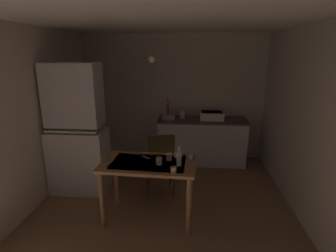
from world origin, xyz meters
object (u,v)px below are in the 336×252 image
serving_bowl_wide (178,156)px  hutch_cabinet (77,134)px  teacup_mint (159,161)px  sink_basin (212,115)px  dining_table (148,170)px  hand_pump (168,109)px  chair_far_side (161,163)px  glass_bottle (179,158)px  mixing_bowl_counter (168,117)px

serving_bowl_wide → hutch_cabinet: bearing=165.8°
teacup_mint → hutch_cabinet: bearing=153.9°
hutch_cabinet → serving_bowl_wide: bearing=-14.2°
sink_basin → serving_bowl_wide: bearing=-108.3°
hutch_cabinet → teacup_mint: bearing=-26.1°
dining_table → serving_bowl_wide: (0.36, 0.21, 0.13)m
hand_pump → chair_far_side: (0.02, -1.38, -0.52)m
dining_table → glass_bottle: bearing=-9.1°
sink_basin → hand_pump: size_ratio=1.13×
hand_pump → glass_bottle: hand_pump is taller
mixing_bowl_counter → chair_far_side: 1.35m
hutch_cabinet → dining_table: size_ratio=1.63×
dining_table → serving_bowl_wide: serving_bowl_wide is taller
serving_bowl_wide → mixing_bowl_counter: bearing=99.3°
glass_bottle → hutch_cabinet: bearing=157.0°
hand_pump → serving_bowl_wide: size_ratio=3.44×
hand_pump → serving_bowl_wide: 1.78m
sink_basin → dining_table: sink_basin is taller
sink_basin → mixing_bowl_counter: 0.83m
serving_bowl_wide → teacup_mint: 0.34m
hutch_cabinet → teacup_mint: 1.48m
teacup_mint → glass_bottle: bearing=-4.2°
hutch_cabinet → mixing_bowl_counter: hutch_cabinet is taller
dining_table → glass_bottle: glass_bottle is taller
hand_pump → dining_table: size_ratio=0.32×
mixing_bowl_counter → sink_basin: bearing=3.5°
hutch_cabinet → glass_bottle: (1.57, -0.67, -0.05)m
hand_pump → serving_bowl_wide: (0.29, -1.73, -0.25)m
glass_bottle → dining_table: bearing=170.9°
chair_far_side → serving_bowl_wide: chair_far_side is taller
dining_table → sink_basin: bearing=64.2°
hand_pump → sink_basin: bearing=-3.0°
hutch_cabinet → hand_pump: bearing=47.0°
mixing_bowl_counter → teacup_mint: size_ratio=2.74×
chair_far_side → sink_basin: bearing=58.3°
sink_basin → teacup_mint: (-0.78, -1.95, -0.13)m
dining_table → serving_bowl_wide: bearing=30.6°
sink_basin → hand_pump: bearing=177.0°
hand_pump → dining_table: bearing=-92.1°
hutch_cabinet → sink_basin: 2.47m
chair_far_side → glass_bottle: glass_bottle is taller
sink_basin → glass_bottle: same height
sink_basin → chair_far_side: 1.63m
chair_far_side → mixing_bowl_counter: bearing=90.1°
hutch_cabinet → chair_far_side: bearing=-1.8°
hutch_cabinet → chair_far_side: hutch_cabinet is taller
sink_basin → dining_table: size_ratio=0.36×
serving_bowl_wide → glass_bottle: glass_bottle is taller
chair_far_side → teacup_mint: 0.68m
hutch_cabinet → mixing_bowl_counter: size_ratio=8.20×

